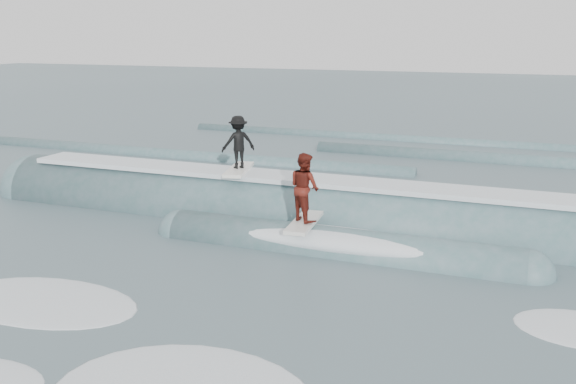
% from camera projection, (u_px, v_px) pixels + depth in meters
% --- Properties ---
extents(ground, '(160.00, 160.00, 0.00)m').
position_uv_depth(ground, '(180.00, 313.00, 12.58)').
color(ground, '#40545D').
rests_on(ground, ground).
extents(breaking_wave, '(21.80, 4.04, 2.52)m').
position_uv_depth(breaking_wave, '(305.00, 223.00, 18.34)').
color(breaking_wave, '#3D6567').
rests_on(breaking_wave, ground).
extents(surfer_black, '(1.13, 2.07, 1.66)m').
position_uv_depth(surfer_black, '(238.00, 145.00, 18.91)').
color(surfer_black, white).
rests_on(surfer_black, ground).
extents(surfer_red, '(1.07, 2.04, 1.84)m').
position_uv_depth(surfer_red, '(304.00, 191.00, 16.06)').
color(surfer_red, silver).
rests_on(surfer_red, ground).
extents(whitewater, '(16.51, 7.06, 0.10)m').
position_uv_depth(whitewater, '(176.00, 355.00, 10.97)').
color(whitewater, white).
rests_on(whitewater, ground).
extents(far_swells, '(38.78, 8.65, 0.80)m').
position_uv_depth(far_swells, '(390.00, 156.00, 28.45)').
color(far_swells, '#3D6567').
rests_on(far_swells, ground).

